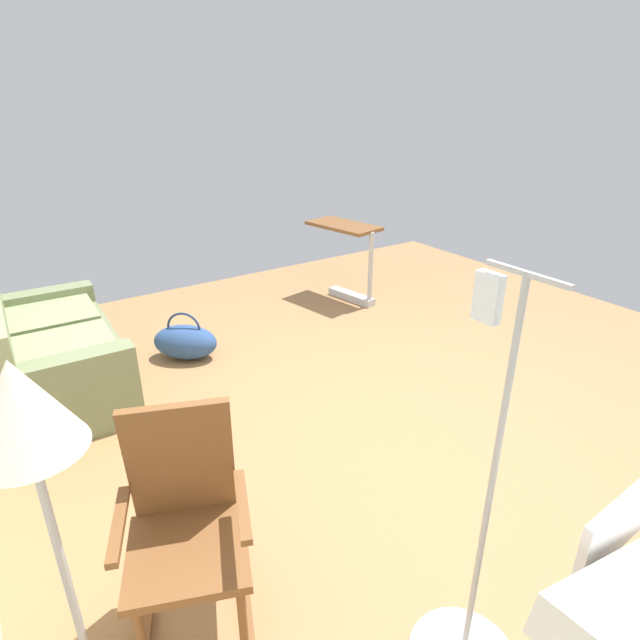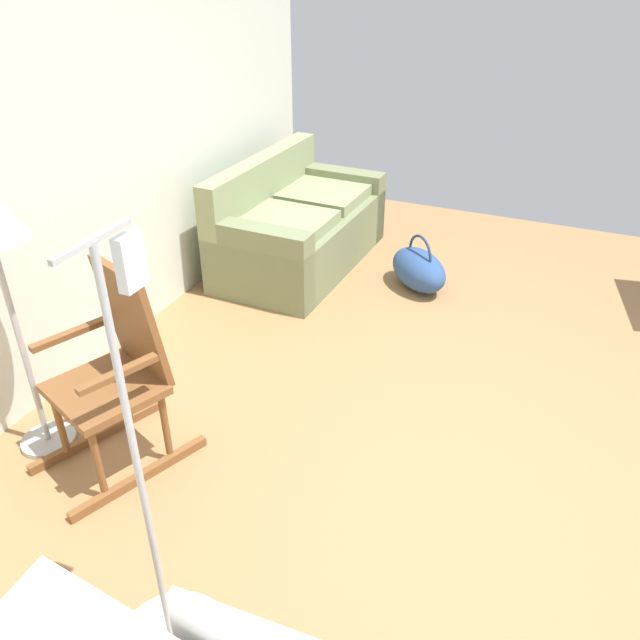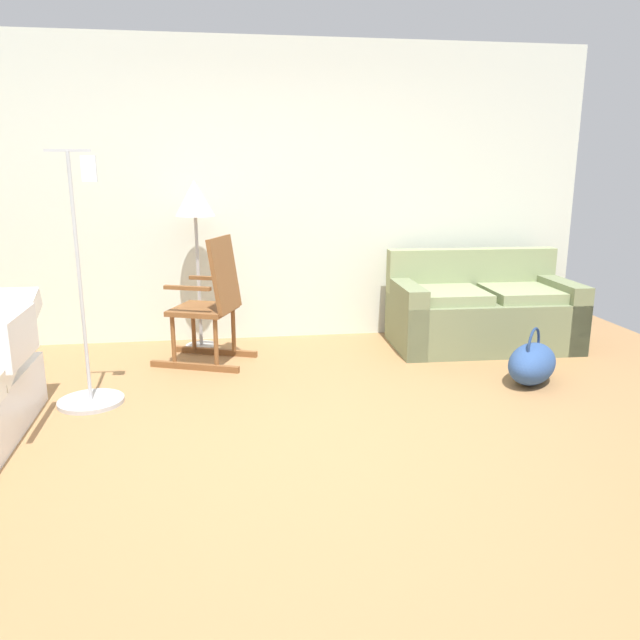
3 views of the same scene
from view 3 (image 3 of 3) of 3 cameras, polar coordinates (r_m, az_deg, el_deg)
ground_plane at (r=3.63m, az=-0.69°, el=-11.63°), size 7.03×7.03×0.00m
back_wall at (r=5.76m, az=-4.03°, el=11.67°), size 5.82×0.10×2.70m
couch at (r=5.71m, az=14.85°, el=0.66°), size 1.62×0.89×0.85m
rocking_chair at (r=5.06m, az=-10.13°, el=1.54°), size 0.88×0.72×1.05m
floor_lamp at (r=5.42m, az=-11.60°, el=10.03°), size 0.34×0.34×1.48m
duffel_bag at (r=4.85m, az=19.22°, el=-3.83°), size 0.61×0.63×0.43m
iv_pole at (r=4.43m, az=-20.77°, el=-4.29°), size 0.44×0.44×1.69m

